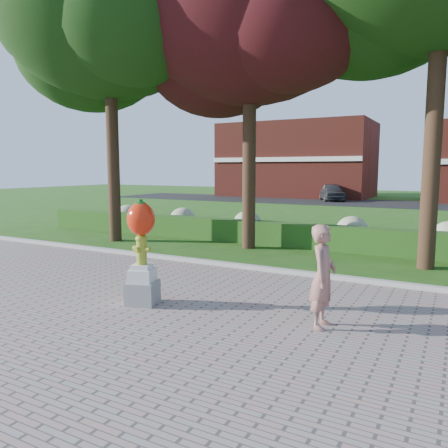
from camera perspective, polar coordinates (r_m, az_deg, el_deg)
ground at (r=8.75m, az=-1.78°, el=-10.47°), size 100.00×100.00×0.00m
walkway at (r=5.91m, az=-23.03°, el=-19.92°), size 40.00×14.00×0.04m
curb at (r=11.33m, az=5.91°, el=-6.00°), size 40.00×0.18×0.15m
lawn_hedge at (r=14.98m, az=11.81°, el=-1.61°), size 24.00×0.70×0.80m
hydrangea_row at (r=15.77m, az=14.86°, el=-0.71°), size 20.10×1.10×0.99m
street at (r=35.55m, az=21.58°, el=2.44°), size 50.00×8.00×0.02m
building_left at (r=43.59m, az=9.51°, el=8.23°), size 14.00×8.00×7.00m
tree_far_left at (r=17.53m, az=-14.90°, el=24.60°), size 9.00×7.68×11.66m
tree_mid_left at (r=15.42m, az=3.19°, el=24.72°), size 8.25×7.04×10.69m
hydrant_sculpture at (r=8.56m, az=-10.71°, el=-3.25°), size 0.70×0.70×2.05m
woman at (r=7.40m, az=12.81°, el=-6.69°), size 0.43×0.64×1.72m
parked_car at (r=37.77m, az=13.92°, el=4.11°), size 3.34×4.60×1.46m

